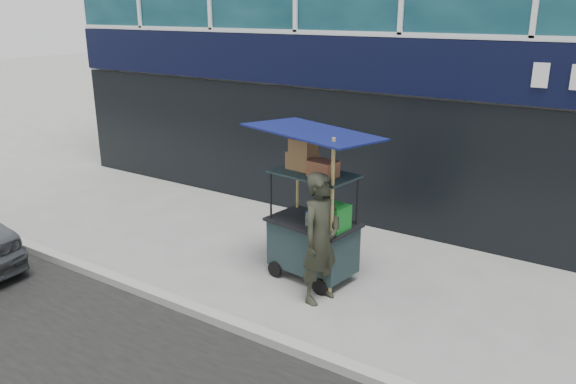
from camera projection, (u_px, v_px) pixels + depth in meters
The scene contains 4 objects.
ground at pixel (261, 328), 7.02m from camera, with size 80.00×80.00×0.00m, color slate.
curb at pixel (251, 331), 6.84m from camera, with size 80.00×0.18×0.12m, color gray.
vendor_cart at pixel (314, 227), 8.10m from camera, with size 1.83×1.40×2.29m.
vendor_man at pixel (321, 238), 7.44m from camera, with size 0.66×0.43×1.81m, color #27291E.
Camera 1 is at (3.68, -4.92, 3.81)m, focal length 35.00 mm.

